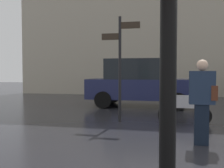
# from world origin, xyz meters

# --- Properties ---
(pedestrian_with_bag) EXTENTS (0.51, 0.24, 1.65)m
(pedestrian_with_bag) POSITION_xyz_m (0.18, 2.68, 0.94)
(pedestrian_with_bag) COLOR black
(pedestrian_with_bag) RESTS_ON ground
(parked_scooter) EXTENTS (1.43, 0.32, 1.23)m
(parked_scooter) POSITION_xyz_m (-0.07, 4.74, 0.56)
(parked_scooter) COLOR black
(parked_scooter) RESTS_ON ground
(parked_car_right) EXTENTS (4.35, 1.98, 1.94)m
(parked_car_right) POSITION_xyz_m (-1.59, 8.08, 0.98)
(parked_car_right) COLOR #1E234C
(parked_car_right) RESTS_ON ground
(street_signpost) EXTENTS (1.08, 0.08, 2.96)m
(street_signpost) POSITION_xyz_m (-1.79, 4.59, 1.79)
(street_signpost) COLOR black
(street_signpost) RESTS_ON ground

